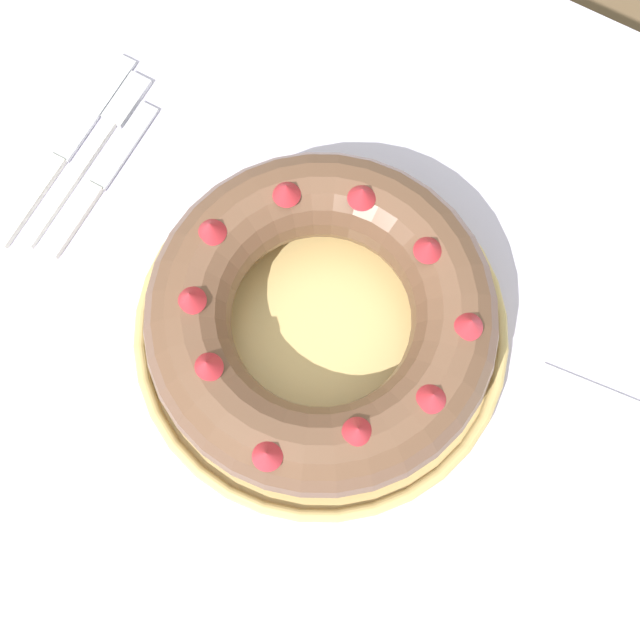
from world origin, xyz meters
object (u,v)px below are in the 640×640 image
(napkin, at_px, (600,442))
(serving_dish, at_px, (320,334))
(bundt_cake, at_px, (320,320))
(serving_knife, at_px, (57,161))
(fork, at_px, (95,146))
(cake_knife, at_px, (94,189))

(napkin, bearing_deg, serving_dish, -172.47)
(serving_dish, height_order, bundt_cake, bundt_cake)
(serving_dish, relative_size, serving_knife, 1.49)
(fork, relative_size, napkin, 1.49)
(fork, bearing_deg, cake_knife, -54.56)
(napkin, bearing_deg, fork, 177.15)
(serving_dish, bearing_deg, fork, 167.67)
(fork, bearing_deg, serving_dish, -9.01)
(bundt_cake, bearing_deg, fork, 167.66)
(serving_dish, relative_size, bundt_cake, 1.11)
(bundt_cake, distance_m, serving_knife, 0.33)
(cake_knife, bearing_deg, napkin, 2.27)
(serving_knife, height_order, cake_knife, same)
(serving_dish, bearing_deg, napkin, 7.53)
(bundt_cake, relative_size, serving_knife, 1.34)
(serving_knife, xyz_separation_m, cake_knife, (0.05, -0.01, 0.00))
(fork, height_order, napkin, fork)
(serving_knife, relative_size, cake_knife, 1.27)
(serving_knife, bearing_deg, fork, 58.76)
(serving_dish, xyz_separation_m, bundt_cake, (0.00, -0.00, 0.05))
(fork, relative_size, cake_knife, 1.15)
(bundt_cake, height_order, serving_knife, bundt_cake)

